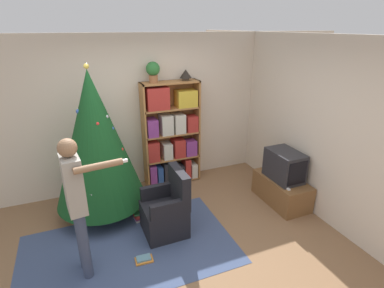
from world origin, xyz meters
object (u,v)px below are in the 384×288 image
Objects in this scene: potted_plant at (153,71)px; table_lamp at (186,74)px; armchair at (167,211)px; standing_person at (77,198)px; christmas_tree at (96,140)px; bookshelf at (171,136)px; television at (285,165)px.

potted_plant is 0.56m from table_lamp.
standing_person is at bearing -73.23° from armchair.
christmas_tree is at bearing -151.72° from potted_plant.
bookshelf is 1.42m from christmas_tree.
television is 1.98m from armchair.
potted_plant reaches higher than standing_person.
table_lamp is at bearing 1.53° from bookshelf.
armchair is (-1.95, -0.02, -0.33)m from television.
potted_plant reaches higher than armchair.
armchair is at bearing -179.35° from television.
table_lamp reaches higher than bookshelf.
bookshelf is at bearing 129.57° from standing_person.
television is (1.43, -1.33, -0.25)m from bookshelf.
television is 0.65× the size of armchair.
christmas_tree reaches higher than armchair.
television is at bearing -49.75° from table_lamp.
television is 1.83× the size of potted_plant.
bookshelf is 3.06× the size of television.
christmas_tree is 11.23× the size of table_lamp.
table_lamp is at bearing 130.25° from television.
potted_plant is (-0.26, 0.01, 1.13)m from bookshelf.
bookshelf is 0.82× the size of christmas_tree.
table_lamp reaches higher than armchair.
armchair is 2.20m from potted_plant.
table_lamp is (-1.13, 1.34, 1.29)m from television.
armchair is 4.60× the size of table_lamp.
bookshelf is 1.11× the size of standing_person.
potted_plant is (1.02, 0.55, 0.84)m from christmas_tree.
christmas_tree is 1.35× the size of standing_person.
armchair is 2.80× the size of potted_plant.
standing_person is at bearing -128.43° from potted_plant.
bookshelf is 1.56m from armchair.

